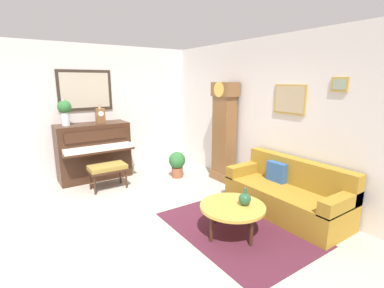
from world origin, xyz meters
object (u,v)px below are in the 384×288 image
(couch, at_px, (287,194))
(potted_plant, at_px, (177,163))
(piano, at_px, (94,151))
(grandfather_clock, at_px, (224,135))
(mantel_clock, at_px, (100,115))
(green_jug, at_px, (245,199))
(coffee_table, at_px, (233,207))
(flower_vase, at_px, (65,110))
(piano_bench, at_px, (108,169))

(couch, distance_m, potted_plant, 2.47)
(piano, xyz_separation_m, grandfather_clock, (1.59, 2.22, 0.37))
(mantel_clock, distance_m, potted_plant, 1.90)
(couch, relative_size, green_jug, 7.92)
(piano, bearing_deg, green_jug, 17.11)
(coffee_table, distance_m, flower_vase, 3.78)
(piano, relative_size, green_jug, 6.00)
(grandfather_clock, bearing_deg, couch, -5.76)
(piano, relative_size, potted_plant, 2.57)
(coffee_table, bearing_deg, green_jug, 60.39)
(piano, relative_size, piano_bench, 2.06)
(coffee_table, bearing_deg, piano, -164.74)
(mantel_clock, bearing_deg, coffee_table, 12.25)
(coffee_table, relative_size, flower_vase, 1.52)
(piano_bench, bearing_deg, mantel_clock, 168.76)
(grandfather_clock, height_order, flower_vase, grandfather_clock)
(mantel_clock, relative_size, potted_plant, 0.68)
(grandfather_clock, relative_size, coffee_table, 2.31)
(couch, xyz_separation_m, flower_vase, (-3.34, -2.54, 1.18))
(grandfather_clock, relative_size, flower_vase, 3.50)
(mantel_clock, height_order, flower_vase, flower_vase)
(mantel_clock, xyz_separation_m, green_jug, (3.41, 0.86, -0.85))
(flower_vase, relative_size, green_jug, 2.42)
(coffee_table, xyz_separation_m, flower_vase, (-3.33, -1.40, 1.11))
(coffee_table, bearing_deg, potted_plant, 166.48)
(piano, bearing_deg, grandfather_clock, 54.51)
(flower_vase, height_order, green_jug, flower_vase)
(piano_bench, xyz_separation_m, flower_vase, (-0.76, -0.52, 1.09))
(potted_plant, bearing_deg, green_jug, -9.96)
(flower_vase, bearing_deg, grandfather_clock, 59.73)
(flower_vase, relative_size, potted_plant, 1.04)
(piano, distance_m, couch, 3.93)
(couch, height_order, flower_vase, flower_vase)
(grandfather_clock, xyz_separation_m, potted_plant, (-0.65, -0.74, -0.64))
(flower_vase, bearing_deg, piano, 90.16)
(grandfather_clock, height_order, mantel_clock, grandfather_clock)
(grandfather_clock, height_order, green_jug, grandfather_clock)
(piano_bench, relative_size, flower_vase, 1.21)
(grandfather_clock, bearing_deg, mantel_clock, -127.85)
(coffee_table, height_order, mantel_clock, mantel_clock)
(grandfather_clock, height_order, potted_plant, grandfather_clock)
(piano, distance_m, grandfather_clock, 2.76)
(piano_bench, height_order, grandfather_clock, grandfather_clock)
(couch, xyz_separation_m, green_jug, (0.07, -1.00, 0.19))
(piano, xyz_separation_m, mantel_clock, (0.00, 0.19, 0.75))
(grandfather_clock, distance_m, green_jug, 2.22)
(coffee_table, distance_m, green_jug, 0.20)
(green_jug, relative_size, potted_plant, 0.43)
(piano_bench, relative_size, coffee_table, 0.80)
(green_jug, bearing_deg, piano, -162.89)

